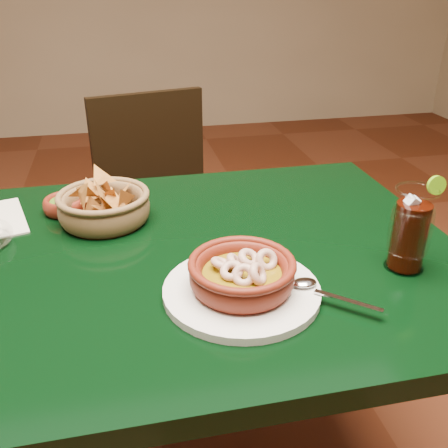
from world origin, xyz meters
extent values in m
cube|color=black|center=(0.00, 0.00, 0.73)|extent=(1.20, 0.80, 0.04)
cylinder|color=black|center=(0.54, 0.34, 0.35)|extent=(0.06, 0.06, 0.71)
cube|color=black|center=(0.10, 0.64, 0.44)|extent=(0.49, 0.49, 0.04)
cylinder|color=black|center=(-0.03, 0.43, 0.22)|extent=(0.03, 0.03, 0.44)
cylinder|color=black|center=(0.31, 0.51, 0.22)|extent=(0.03, 0.03, 0.44)
cylinder|color=black|center=(-0.11, 0.77, 0.22)|extent=(0.03, 0.03, 0.44)
cylinder|color=black|center=(0.23, 0.85, 0.22)|extent=(0.03, 0.03, 0.44)
cube|color=black|center=(0.06, 0.82, 0.67)|extent=(0.38, 0.12, 0.43)
cylinder|color=silver|center=(0.14, -0.16, 0.76)|extent=(0.26, 0.26, 0.01)
cylinder|color=#53160C|center=(0.14, -0.16, 0.77)|extent=(0.15, 0.15, 0.01)
torus|color=#53160C|center=(0.14, -0.16, 0.79)|extent=(0.19, 0.19, 0.04)
torus|color=#53160C|center=(0.14, -0.16, 0.81)|extent=(0.18, 0.18, 0.01)
cylinder|color=#675109|center=(0.14, -0.16, 0.79)|extent=(0.13, 0.13, 0.01)
torus|color=tan|center=(0.18, -0.15, 0.80)|extent=(0.05, 0.04, 0.04)
torus|color=tan|center=(0.16, -0.14, 0.80)|extent=(0.06, 0.06, 0.03)
torus|color=tan|center=(0.13, -0.14, 0.80)|extent=(0.04, 0.04, 0.04)
torus|color=tan|center=(0.11, -0.14, 0.80)|extent=(0.05, 0.06, 0.03)
torus|color=tan|center=(0.12, -0.17, 0.80)|extent=(0.04, 0.04, 0.03)
torus|color=tan|center=(0.14, -0.19, 0.80)|extent=(0.04, 0.04, 0.04)
torus|color=tan|center=(0.16, -0.19, 0.81)|extent=(0.05, 0.05, 0.05)
cube|color=silver|center=(0.29, -0.24, 0.77)|extent=(0.09, 0.08, 0.00)
ellipsoid|color=silver|center=(0.24, -0.18, 0.77)|extent=(0.04, 0.03, 0.01)
cylinder|color=brown|center=(-0.08, 0.16, 0.75)|extent=(0.17, 0.17, 0.01)
torus|color=brown|center=(-0.08, 0.16, 0.78)|extent=(0.23, 0.23, 0.06)
torus|color=brown|center=(-0.08, 0.16, 0.81)|extent=(0.20, 0.20, 0.01)
cone|color=#A76527|center=(-0.07, 0.18, 0.80)|extent=(0.09, 0.04, 0.09)
cone|color=#A76527|center=(-0.08, 0.22, 0.83)|extent=(0.09, 0.09, 0.06)
cone|color=#A76527|center=(-0.12, 0.16, 0.82)|extent=(0.08, 0.06, 0.07)
cone|color=#A76527|center=(-0.08, 0.16, 0.78)|extent=(0.08, 0.09, 0.05)
cone|color=#A76527|center=(-0.08, 0.12, 0.79)|extent=(0.06, 0.08, 0.07)
cone|color=#A76527|center=(-0.08, 0.17, 0.78)|extent=(0.04, 0.08, 0.08)
cone|color=#A76527|center=(-0.07, 0.19, 0.81)|extent=(0.04, 0.09, 0.09)
cone|color=#A76527|center=(-0.04, 0.20, 0.79)|extent=(0.05, 0.08, 0.06)
cone|color=#A76527|center=(-0.12, 0.13, 0.83)|extent=(0.05, 0.09, 0.10)
cone|color=#A76527|center=(-0.08, 0.16, 0.82)|extent=(0.04, 0.08, 0.08)
cone|color=#A76527|center=(-0.10, 0.16, 0.78)|extent=(0.08, 0.04, 0.08)
cone|color=#A76527|center=(-0.11, 0.19, 0.81)|extent=(0.09, 0.05, 0.07)
cone|color=#A76527|center=(-0.11, 0.18, 0.78)|extent=(0.03, 0.07, 0.07)
cone|color=#A76527|center=(-0.06, 0.17, 0.79)|extent=(0.07, 0.07, 0.06)
cone|color=#A76527|center=(-0.04, 0.17, 0.79)|extent=(0.06, 0.07, 0.09)
cone|color=#A76527|center=(-0.07, 0.15, 0.80)|extent=(0.07, 0.09, 0.08)
cylinder|color=#53160C|center=(-0.17, 0.23, 0.75)|extent=(0.08, 0.08, 0.01)
torus|color=#53160C|center=(-0.17, 0.23, 0.77)|extent=(0.11, 0.11, 0.04)
cylinder|color=#2A4F0E|center=(-0.17, 0.23, 0.77)|extent=(0.06, 0.06, 0.01)
sphere|color=#2A4F0E|center=(-0.16, 0.22, 0.78)|extent=(0.02, 0.02, 0.02)
sphere|color=#2A4F0E|center=(-0.15, 0.21, 0.78)|extent=(0.02, 0.02, 0.02)
sphere|color=#2A4F0E|center=(-0.17, 0.23, 0.78)|extent=(0.02, 0.02, 0.02)
sphere|color=#2A4F0E|center=(-0.16, 0.22, 0.78)|extent=(0.02, 0.02, 0.02)
sphere|color=#2A4F0E|center=(-0.16, 0.22, 0.78)|extent=(0.02, 0.02, 0.02)
cylinder|color=white|center=(0.45, -0.14, 0.75)|extent=(0.07, 0.07, 0.01)
torus|color=white|center=(0.45, -0.14, 0.83)|extent=(0.15, 0.15, 0.08)
cylinder|color=black|center=(0.45, -0.14, 0.81)|extent=(0.06, 0.06, 0.12)
cube|color=silver|center=(0.45, -0.15, 0.86)|extent=(0.02, 0.03, 0.03)
cube|color=silver|center=(0.44, -0.15, 0.85)|extent=(0.03, 0.03, 0.03)
cube|color=silver|center=(0.44, -0.15, 0.85)|extent=(0.03, 0.03, 0.02)
cube|color=silver|center=(0.45, -0.13, 0.87)|extent=(0.02, 0.03, 0.02)
cube|color=silver|center=(0.44, -0.14, 0.88)|extent=(0.03, 0.02, 0.03)
torus|color=white|center=(0.45, -0.14, 0.90)|extent=(0.07, 0.07, 0.00)
cylinder|color=#5EA10F|center=(0.48, -0.14, 0.91)|extent=(0.03, 0.01, 0.03)
camera|label=1|loc=(-0.04, -0.83, 1.23)|focal=40.00mm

